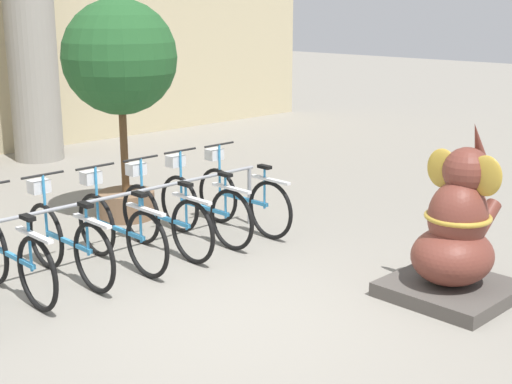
{
  "coord_description": "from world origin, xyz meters",
  "views": [
    {
      "loc": [
        -4.11,
        -4.44,
        2.74
      ],
      "look_at": [
        0.58,
        0.32,
        1.0
      ],
      "focal_mm": 50.0,
      "sensor_mm": 36.0,
      "label": 1
    }
  ],
  "objects_px": {
    "bicycle_3": "(11,254)",
    "bicycle_7": "(203,206)",
    "elephant_statue": "(456,239)",
    "potted_tree": "(120,66)",
    "bicycle_8": "(241,197)",
    "bicycle_4": "(67,240)",
    "bicycle_6": "(164,217)",
    "bicycle_5": "(119,228)"
  },
  "relations": [
    {
      "from": "bicycle_8",
      "to": "potted_tree",
      "type": "height_order",
      "value": "potted_tree"
    },
    {
      "from": "bicycle_7",
      "to": "elephant_statue",
      "type": "xyz_separation_m",
      "value": [
        0.63,
        -3.02,
        0.16
      ]
    },
    {
      "from": "bicycle_5",
      "to": "bicycle_7",
      "type": "distance_m",
      "value": 1.22
    },
    {
      "from": "bicycle_7",
      "to": "bicycle_4",
      "type": "bearing_deg",
      "value": 179.94
    },
    {
      "from": "bicycle_6",
      "to": "bicycle_7",
      "type": "height_order",
      "value": "same"
    },
    {
      "from": "bicycle_4",
      "to": "elephant_statue",
      "type": "distance_m",
      "value": 3.9
    },
    {
      "from": "bicycle_8",
      "to": "bicycle_7",
      "type": "bearing_deg",
      "value": 177.1
    },
    {
      "from": "bicycle_8",
      "to": "potted_tree",
      "type": "xyz_separation_m",
      "value": [
        -0.72,
        1.48,
        1.58
      ]
    },
    {
      "from": "bicycle_3",
      "to": "bicycle_7",
      "type": "height_order",
      "value": "same"
    },
    {
      "from": "bicycle_4",
      "to": "bicycle_5",
      "type": "distance_m",
      "value": 0.61
    },
    {
      "from": "bicycle_4",
      "to": "bicycle_3",
      "type": "bearing_deg",
      "value": -179.14
    },
    {
      "from": "bicycle_8",
      "to": "elephant_statue",
      "type": "distance_m",
      "value": 2.99
    },
    {
      "from": "bicycle_3",
      "to": "bicycle_7",
      "type": "relative_size",
      "value": 1.0
    },
    {
      "from": "elephant_statue",
      "to": "potted_tree",
      "type": "bearing_deg",
      "value": 99.33
    },
    {
      "from": "bicycle_5",
      "to": "potted_tree",
      "type": "relative_size",
      "value": 0.59
    },
    {
      "from": "bicycle_6",
      "to": "bicycle_8",
      "type": "relative_size",
      "value": 1.0
    },
    {
      "from": "bicycle_4",
      "to": "elephant_statue",
      "type": "height_order",
      "value": "elephant_statue"
    },
    {
      "from": "bicycle_3",
      "to": "elephant_statue",
      "type": "height_order",
      "value": "elephant_statue"
    },
    {
      "from": "bicycle_3",
      "to": "bicycle_6",
      "type": "relative_size",
      "value": 1.0
    },
    {
      "from": "bicycle_7",
      "to": "potted_tree",
      "type": "relative_size",
      "value": 0.59
    },
    {
      "from": "bicycle_4",
      "to": "bicycle_8",
      "type": "bearing_deg",
      "value": -0.77
    },
    {
      "from": "bicycle_4",
      "to": "bicycle_7",
      "type": "height_order",
      "value": "same"
    },
    {
      "from": "bicycle_5",
      "to": "bicycle_3",
      "type": "bearing_deg",
      "value": 178.73
    },
    {
      "from": "bicycle_6",
      "to": "bicycle_7",
      "type": "relative_size",
      "value": 1.0
    },
    {
      "from": "bicycle_7",
      "to": "bicycle_8",
      "type": "xyz_separation_m",
      "value": [
        0.61,
        -0.03,
        0.0
      ]
    },
    {
      "from": "bicycle_3",
      "to": "bicycle_6",
      "type": "height_order",
      "value": "same"
    },
    {
      "from": "bicycle_3",
      "to": "bicycle_4",
      "type": "bearing_deg",
      "value": 0.86
    },
    {
      "from": "bicycle_3",
      "to": "bicycle_5",
      "type": "bearing_deg",
      "value": -1.27
    },
    {
      "from": "bicycle_3",
      "to": "elephant_statue",
      "type": "xyz_separation_m",
      "value": [
        3.06,
        -3.01,
        0.16
      ]
    },
    {
      "from": "bicycle_3",
      "to": "bicycle_7",
      "type": "bearing_deg",
      "value": 0.17
    },
    {
      "from": "bicycle_3",
      "to": "bicycle_5",
      "type": "relative_size",
      "value": 1.0
    },
    {
      "from": "bicycle_4",
      "to": "bicycle_6",
      "type": "xyz_separation_m",
      "value": [
        1.22,
        -0.03,
        0.0
      ]
    },
    {
      "from": "bicycle_6",
      "to": "potted_tree",
      "type": "xyz_separation_m",
      "value": [
        0.5,
        1.48,
        1.58
      ]
    },
    {
      "from": "bicycle_3",
      "to": "bicycle_8",
      "type": "relative_size",
      "value": 1.0
    },
    {
      "from": "potted_tree",
      "to": "bicycle_3",
      "type": "bearing_deg",
      "value": -148.03
    },
    {
      "from": "bicycle_3",
      "to": "potted_tree",
      "type": "xyz_separation_m",
      "value": [
        2.33,
        1.45,
        1.58
      ]
    },
    {
      "from": "elephant_statue",
      "to": "potted_tree",
      "type": "relative_size",
      "value": 0.6
    },
    {
      "from": "bicycle_4",
      "to": "bicycle_6",
      "type": "relative_size",
      "value": 1.0
    },
    {
      "from": "potted_tree",
      "to": "bicycle_4",
      "type": "bearing_deg",
      "value": -139.98
    },
    {
      "from": "bicycle_4",
      "to": "bicycle_5",
      "type": "xyz_separation_m",
      "value": [
        0.61,
        -0.04,
        0.0
      ]
    },
    {
      "from": "bicycle_4",
      "to": "bicycle_8",
      "type": "xyz_separation_m",
      "value": [
        2.44,
        -0.03,
        0.0
      ]
    },
    {
      "from": "bicycle_5",
      "to": "bicycle_6",
      "type": "distance_m",
      "value": 0.61
    }
  ]
}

